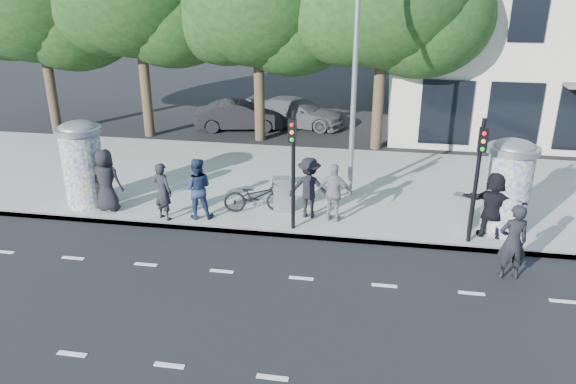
% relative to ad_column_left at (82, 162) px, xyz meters
% --- Properties ---
extents(ground, '(120.00, 120.00, 0.00)m').
position_rel_ad_column_left_xyz_m(ground, '(7.20, -4.50, -1.54)').
color(ground, black).
rests_on(ground, ground).
extents(sidewalk, '(40.00, 8.00, 0.15)m').
position_rel_ad_column_left_xyz_m(sidewalk, '(7.20, 3.00, -1.46)').
color(sidewalk, gray).
rests_on(sidewalk, ground).
extents(curb, '(40.00, 0.10, 0.16)m').
position_rel_ad_column_left_xyz_m(curb, '(7.20, -0.95, -1.46)').
color(curb, slate).
rests_on(curb, ground).
extents(lane_dash_near, '(32.00, 0.12, 0.01)m').
position_rel_ad_column_left_xyz_m(lane_dash_near, '(7.20, -6.70, -1.53)').
color(lane_dash_near, silver).
rests_on(lane_dash_near, ground).
extents(lane_dash_far, '(32.00, 0.12, 0.01)m').
position_rel_ad_column_left_xyz_m(lane_dash_far, '(7.20, -3.10, -1.53)').
color(lane_dash_far, silver).
rests_on(lane_dash_far, ground).
extents(ad_column_left, '(1.36, 1.36, 2.65)m').
position_rel_ad_column_left_xyz_m(ad_column_left, '(0.00, 0.00, 0.00)').
color(ad_column_left, beige).
rests_on(ad_column_left, sidewalk).
extents(ad_column_right, '(1.36, 1.36, 2.65)m').
position_rel_ad_column_left_xyz_m(ad_column_right, '(12.40, 0.20, 0.00)').
color(ad_column_right, beige).
rests_on(ad_column_right, sidewalk).
extents(traffic_pole_near, '(0.22, 0.31, 3.40)m').
position_rel_ad_column_left_xyz_m(traffic_pole_near, '(6.60, -0.71, 0.69)').
color(traffic_pole_near, black).
rests_on(traffic_pole_near, sidewalk).
extents(traffic_pole_far, '(0.22, 0.31, 3.40)m').
position_rel_ad_column_left_xyz_m(traffic_pole_far, '(11.40, -0.71, 0.69)').
color(traffic_pole_far, black).
rests_on(traffic_pole_far, sidewalk).
extents(street_lamp, '(0.25, 0.93, 8.00)m').
position_rel_ad_column_left_xyz_m(street_lamp, '(8.00, 2.13, 3.26)').
color(street_lamp, slate).
rests_on(street_lamp, sidewalk).
extents(ped_a, '(0.96, 0.65, 1.92)m').
position_rel_ad_column_left_xyz_m(ped_a, '(0.89, -0.34, -0.43)').
color(ped_a, black).
rests_on(ped_a, sidewalk).
extents(ped_b, '(0.74, 0.64, 1.72)m').
position_rel_ad_column_left_xyz_m(ped_b, '(2.78, -0.65, -0.53)').
color(ped_b, black).
rests_on(ped_b, sidewalk).
extents(ped_c, '(1.01, 0.86, 1.83)m').
position_rel_ad_column_left_xyz_m(ped_c, '(3.73, -0.39, -0.47)').
color(ped_c, '#1C2747').
rests_on(ped_c, sidewalk).
extents(ped_d, '(1.19, 0.70, 1.82)m').
position_rel_ad_column_left_xyz_m(ped_d, '(6.93, 0.23, -0.48)').
color(ped_d, black).
rests_on(ped_d, sidewalk).
extents(ped_e, '(1.10, 0.73, 1.74)m').
position_rel_ad_column_left_xyz_m(ped_e, '(7.68, 0.04, -0.52)').
color(ped_e, gray).
rests_on(ped_e, sidewalk).
extents(ped_f, '(1.81, 0.87, 1.87)m').
position_rel_ad_column_left_xyz_m(ped_f, '(12.00, -0.23, -0.45)').
color(ped_f, black).
rests_on(ped_f, sidewalk).
extents(man_road, '(0.78, 0.58, 1.93)m').
position_rel_ad_column_left_xyz_m(man_road, '(12.14, -2.20, -0.57)').
color(man_road, black).
rests_on(man_road, ground).
extents(bicycle, '(1.06, 2.02, 1.01)m').
position_rel_ad_column_left_xyz_m(bicycle, '(5.32, 0.30, -0.88)').
color(bicycle, black).
rests_on(bicycle, sidewalk).
extents(cabinet_left, '(0.60, 0.50, 1.08)m').
position_rel_ad_column_left_xyz_m(cabinet_left, '(6.07, 0.46, -0.85)').
color(cabinet_left, gray).
rests_on(cabinet_left, sidewalk).
extents(cabinet_right, '(0.60, 0.53, 1.05)m').
position_rel_ad_column_left_xyz_m(cabinet_right, '(11.24, 0.05, -0.86)').
color(cabinet_right, slate).
rests_on(cabinet_right, sidewalk).
extents(car_mid, '(2.18, 4.24, 1.33)m').
position_rel_ad_column_left_xyz_m(car_mid, '(2.44, 9.66, -0.87)').
color(car_mid, black).
rests_on(car_mid, ground).
extents(car_right, '(2.76, 4.86, 1.33)m').
position_rel_ad_column_left_xyz_m(car_right, '(4.93, 10.70, -0.87)').
color(car_right, '#4D4F54').
rests_on(car_right, ground).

